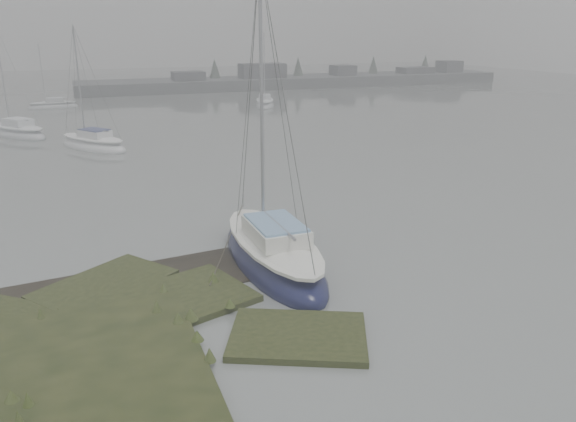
# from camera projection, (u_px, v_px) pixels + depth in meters

# --- Properties ---
(ground) EXTENTS (160.00, 160.00, 0.00)m
(ground) POSITION_uv_depth(u_px,v_px,m) (138.00, 138.00, 41.50)
(ground) COLOR slate
(ground) RESTS_ON ground
(far_shoreline) EXTENTS (60.00, 8.00, 4.15)m
(far_shoreline) POSITION_uv_depth(u_px,v_px,m) (307.00, 80.00, 78.68)
(far_shoreline) COLOR #4C4F51
(far_shoreline) RESTS_ON ground
(sailboat_main) EXTENTS (2.51, 7.51, 10.57)m
(sailboat_main) POSITION_uv_depth(u_px,v_px,m) (273.00, 255.00, 19.11)
(sailboat_main) COLOR #111437
(sailboat_main) RESTS_ON ground
(sailboat_white) EXTENTS (5.16, 6.10, 8.57)m
(sailboat_white) POSITION_uv_depth(u_px,v_px,m) (94.00, 145.00, 37.73)
(sailboat_white) COLOR white
(sailboat_white) RESTS_ON ground
(sailboat_far_a) EXTENTS (5.36, 6.25, 8.82)m
(sailboat_far_a) POSITION_uv_depth(u_px,v_px,m) (17.00, 133.00, 41.97)
(sailboat_far_a) COLOR #B7BAC1
(sailboat_far_a) RESTS_ON ground
(sailboat_far_b) EXTENTS (3.46, 5.89, 7.89)m
(sailboat_far_b) POSITION_uv_depth(u_px,v_px,m) (265.00, 104.00, 58.46)
(sailboat_far_b) COLOR silver
(sailboat_far_b) RESTS_ON ground
(sailboat_far_c) EXTENTS (4.96, 1.97, 6.85)m
(sailboat_far_c) POSITION_uv_depth(u_px,v_px,m) (53.00, 106.00, 56.93)
(sailboat_far_c) COLOR #B8BCC2
(sailboat_far_c) RESTS_ON ground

